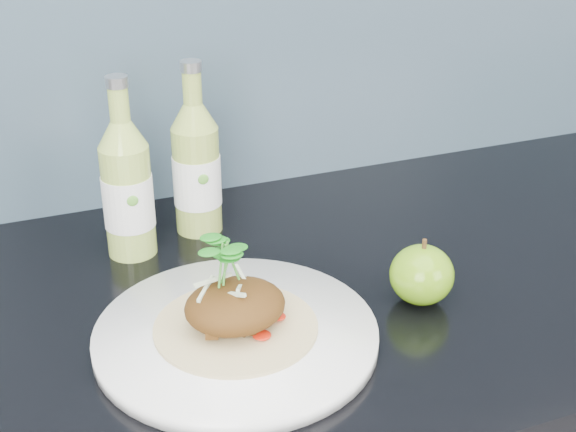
{
  "coord_description": "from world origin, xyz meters",
  "views": [
    {
      "loc": [
        -0.25,
        0.97,
        1.38
      ],
      "look_at": [
        0.03,
        1.67,
        1.0
      ],
      "focal_mm": 50.0,
      "sensor_mm": 36.0,
      "label": 1
    }
  ],
  "objects_px": {
    "green_apple": "(422,275)",
    "cider_bottle_left": "(127,189)",
    "dinner_plate": "(236,335)",
    "cider_bottle_right": "(197,169)"
  },
  "relations": [
    {
      "from": "dinner_plate",
      "to": "green_apple",
      "type": "relative_size",
      "value": 3.37
    },
    {
      "from": "dinner_plate",
      "to": "cider_bottle_right",
      "type": "bearing_deg",
      "value": 82.36
    },
    {
      "from": "dinner_plate",
      "to": "cider_bottle_right",
      "type": "distance_m",
      "value": 0.27
    },
    {
      "from": "dinner_plate",
      "to": "cider_bottle_right",
      "type": "xyz_separation_m",
      "value": [
        0.03,
        0.25,
        0.08
      ]
    },
    {
      "from": "green_apple",
      "to": "cider_bottle_left",
      "type": "distance_m",
      "value": 0.36
    },
    {
      "from": "green_apple",
      "to": "cider_bottle_left",
      "type": "xyz_separation_m",
      "value": [
        -0.27,
        0.23,
        0.05
      ]
    },
    {
      "from": "dinner_plate",
      "to": "cider_bottle_right",
      "type": "relative_size",
      "value": 1.39
    },
    {
      "from": "green_apple",
      "to": "cider_bottle_left",
      "type": "height_order",
      "value": "cider_bottle_left"
    },
    {
      "from": "cider_bottle_left",
      "to": "cider_bottle_right",
      "type": "xyz_separation_m",
      "value": [
        0.09,
        0.03,
        0.0
      ]
    },
    {
      "from": "cider_bottle_right",
      "to": "green_apple",
      "type": "bearing_deg",
      "value": -58.61
    }
  ]
}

